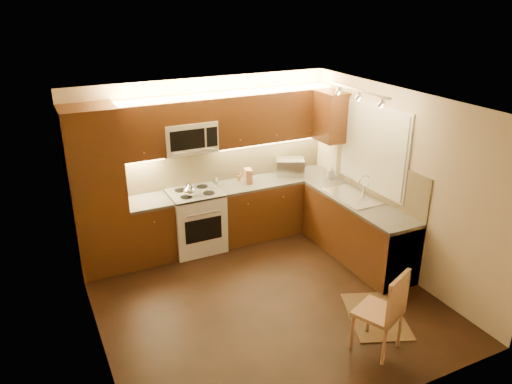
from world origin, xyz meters
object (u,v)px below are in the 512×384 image
knife_block (248,176)px  soap_bottle (331,171)px  sink (354,192)px  kettle (189,190)px  microwave (189,136)px  toaster_oven (290,167)px  stove (196,220)px  dining_chair (378,310)px

knife_block → soap_bottle: size_ratio=1.04×
sink → kettle: (-2.12, 1.00, 0.04)m
sink → soap_bottle: 0.80m
microwave → kettle: size_ratio=3.83×
knife_block → microwave: bearing=-175.7°
soap_bottle → knife_block: bearing=-176.0°
toaster_oven → microwave: bearing=-157.4°
stove → kettle: 0.59m
sink → kettle: size_ratio=4.34×
microwave → sink: microwave is taller
stove → sink: (2.00, -1.12, 0.52)m
soap_bottle → dining_chair: soap_bottle is taller
kettle → toaster_oven: bearing=-13.4°
soap_bottle → dining_chair: (-1.17, -2.68, -0.52)m
stove → microwave: microwave is taller
toaster_oven → dining_chair: bearing=-77.8°
toaster_oven → knife_block: toaster_oven is taller
soap_bottle → stove: bearing=-168.4°
stove → dining_chair: dining_chair is taller
soap_bottle → dining_chair: 2.97m
stove → kettle: kettle is taller
microwave → dining_chair: 3.52m
sink → dining_chair: size_ratio=0.88×
microwave → toaster_oven: 1.78m
sink → soap_bottle: (0.14, 0.79, 0.03)m
kettle → knife_block: (1.00, 0.17, -0.01)m
stove → toaster_oven: bearing=2.9°
toaster_oven → soap_bottle: 0.65m
toaster_oven → soap_bottle: size_ratio=2.04×
stove → kettle: (-0.12, -0.13, 0.56)m
stove → dining_chair: size_ratio=0.94×
sink → knife_block: knife_block is taller
sink → kettle: 2.34m
stove → microwave: size_ratio=1.21×
knife_block → soap_bottle: (1.26, -0.37, -0.00)m
knife_block → dining_chair: (0.09, -3.05, -0.52)m
toaster_oven → stove: bearing=-152.7°
sink → dining_chair: sink is taller
knife_block → soap_bottle: knife_block is taller
soap_bottle → dining_chair: size_ratio=0.22×
microwave → soap_bottle: (2.14, -0.47, -0.71)m
microwave → knife_block: microwave is taller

